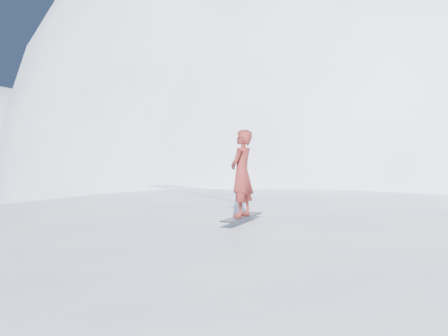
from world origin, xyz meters
The scene contains 8 objects.
ground centered at (0.00, 0.00, 0.00)m, with size 400.00×400.00×0.00m, color white.
near_ridge centered at (1.00, 3.00, 0.00)m, with size 36.00×28.00×4.80m, color white.
summit_peak centered at (22.00, 26.00, 0.00)m, with size 60.00×56.00×56.00m, color white.
peak_shoulder centered at (10.00, 20.00, 0.00)m, with size 28.00×24.00×18.00m, color white.
wind_bumps centered at (-0.56, 2.12, 0.00)m, with size 16.00×14.40×1.00m.
snowboard centered at (-2.50, -0.79, 2.41)m, with size 1.64×0.31×0.03m, color black.
snowboarder centered at (-2.50, -0.79, 3.43)m, with size 0.73×0.48×2.00m, color maroon.
board_tracks centered at (-1.04, 5.43, 2.42)m, with size 2.57×5.94×0.04m.
Camera 1 is at (-7.57, -11.06, 4.15)m, focal length 40.00 mm.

